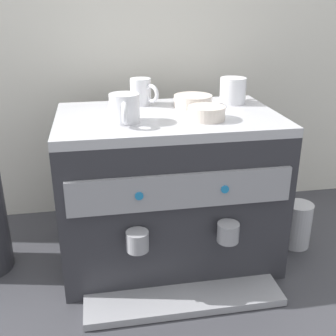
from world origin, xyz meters
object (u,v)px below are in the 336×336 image
at_px(espresso_machine, 168,189).
at_px(ceramic_cup_0, 234,90).
at_px(milk_pitcher, 297,225).
at_px(ceramic_cup_1, 125,108).
at_px(ceramic_bowl_0, 207,113).
at_px(ceramic_bowl_1, 193,101).
at_px(ceramic_cup_2, 142,92).

bearing_deg(espresso_machine, ceramic_cup_0, 24.61).
height_order(ceramic_cup_0, milk_pitcher, ceramic_cup_0).
distance_m(ceramic_cup_1, milk_pitcher, 0.67).
bearing_deg(ceramic_cup_0, ceramic_bowl_0, -127.56).
bearing_deg(espresso_machine, milk_pitcher, -3.62).
bearing_deg(ceramic_bowl_1, ceramic_cup_1, -147.30).
bearing_deg(ceramic_cup_1, milk_pitcher, 3.35).
height_order(espresso_machine, milk_pitcher, espresso_machine).
xyz_separation_m(espresso_machine, ceramic_cup_0, (0.22, 0.10, 0.26)).
relative_size(espresso_machine, ceramic_cup_2, 6.79).
height_order(ceramic_cup_0, ceramic_cup_2, same).
xyz_separation_m(ceramic_cup_0, milk_pitcher, (0.19, -0.12, -0.41)).
bearing_deg(ceramic_bowl_1, ceramic_cup_0, 9.63).
relative_size(ceramic_bowl_1, milk_pitcher, 0.77).
relative_size(ceramic_bowl_0, milk_pitcher, 0.67).
bearing_deg(ceramic_cup_1, ceramic_cup_0, 24.77).
height_order(ceramic_bowl_0, milk_pitcher, ceramic_bowl_0).
bearing_deg(ceramic_cup_2, ceramic_cup_0, -6.29).
distance_m(espresso_machine, ceramic_cup_1, 0.29).
bearing_deg(ceramic_cup_0, milk_pitcher, -32.80).
distance_m(ceramic_cup_2, milk_pitcher, 0.64).
bearing_deg(ceramic_cup_1, ceramic_bowl_0, -2.39).
bearing_deg(espresso_machine, ceramic_bowl_1, 41.62).
relative_size(ceramic_cup_1, milk_pitcher, 0.80).
bearing_deg(ceramic_cup_2, ceramic_bowl_1, -19.94).
bearing_deg(ceramic_bowl_0, milk_pitcher, 7.11).
height_order(ceramic_cup_1, ceramic_bowl_1, ceramic_cup_1).
xyz_separation_m(ceramic_cup_0, ceramic_cup_2, (-0.27, 0.03, 0.00)).
height_order(ceramic_cup_2, milk_pitcher, ceramic_cup_2).
relative_size(espresso_machine, ceramic_cup_1, 5.20).
xyz_separation_m(espresso_machine, ceramic_cup_1, (-0.12, -0.06, 0.26)).
relative_size(ceramic_cup_0, milk_pitcher, 0.70).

